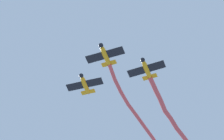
% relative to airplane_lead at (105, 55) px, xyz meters
% --- Properties ---
extents(airplane_lead, '(6.53, 4.92, 1.62)m').
position_rel_airplane_lead_xyz_m(airplane_lead, '(0.00, 0.00, 0.00)').
color(airplane_lead, orange).
extents(smoke_trail_lead, '(3.10, 31.69, 3.11)m').
position_rel_airplane_lead_xyz_m(smoke_trail_lead, '(-0.61, 17.83, -0.93)').
color(smoke_trail_lead, '#DB4C4C').
extents(airplane_left_wing, '(6.51, 4.88, 1.62)m').
position_rel_airplane_lead_xyz_m(airplane_left_wing, '(4.81, 5.70, 0.00)').
color(airplane_left_wing, orange).
extents(smoke_trail_left_wing, '(2.65, 26.38, 1.64)m').
position_rel_airplane_lead_xyz_m(smoke_trail_left_wing, '(4.41, 20.89, -0.01)').
color(smoke_trail_left_wing, '#DB4C4C').
extents(airplane_right_wing, '(6.55, 4.97, 1.62)m').
position_rel_airplane_lead_xyz_m(airplane_right_wing, '(-6.17, 4.19, 0.30)').
color(airplane_right_wing, orange).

